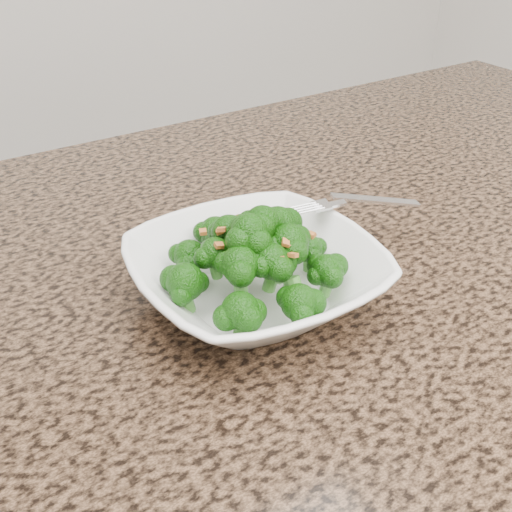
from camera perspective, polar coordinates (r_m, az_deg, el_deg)
granite_counter at (r=0.61m, az=5.48°, el=-5.91°), size 1.64×1.04×0.03m
bowl at (r=0.60m, az=0.00°, el=-1.82°), size 0.24×0.24×0.06m
broccoli_pile at (r=0.57m, az=0.00°, el=3.15°), size 0.20×0.20×0.06m
garlic_topping at (r=0.55m, az=0.00°, el=6.26°), size 0.12×0.12×0.01m
fork at (r=0.66m, az=7.37°, el=4.67°), size 0.17×0.08×0.01m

